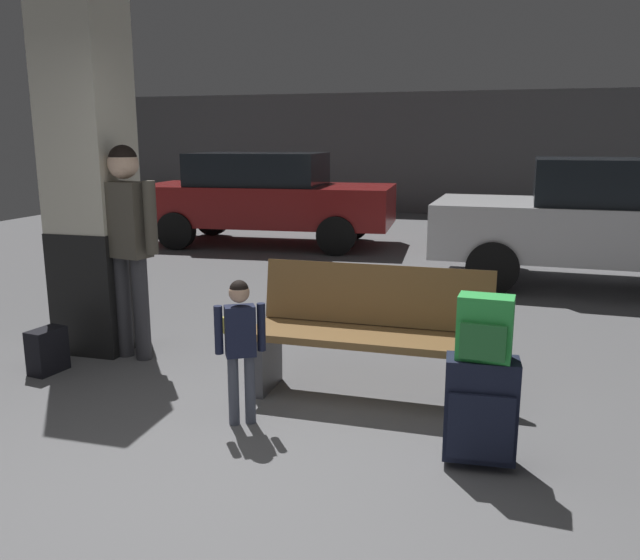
# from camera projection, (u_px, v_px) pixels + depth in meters

# --- Properties ---
(ground_plane) EXTENTS (18.00, 18.00, 0.10)m
(ground_plane) POSITION_uv_depth(u_px,v_px,m) (364.00, 308.00, 6.91)
(ground_plane) COLOR slate
(garage_back_wall) EXTENTS (18.00, 0.12, 2.80)m
(garage_back_wall) POSITION_uv_depth(u_px,v_px,m) (443.00, 154.00, 14.94)
(garage_back_wall) COLOR #565658
(garage_back_wall) RESTS_ON ground_plane
(structural_pillar) EXTENTS (0.57, 0.57, 2.87)m
(structural_pillar) POSITION_uv_depth(u_px,v_px,m) (91.00, 178.00, 5.18)
(structural_pillar) COLOR black
(structural_pillar) RESTS_ON ground_plane
(bench) EXTENTS (1.60, 0.54, 0.89)m
(bench) POSITION_uv_depth(u_px,v_px,m) (371.00, 334.00, 4.35)
(bench) COLOR brown
(bench) RESTS_ON ground_plane
(suitcase) EXTENTS (0.39, 0.25, 0.60)m
(suitcase) POSITION_uv_depth(u_px,v_px,m) (480.00, 410.00, 3.43)
(suitcase) COLOR #191E33
(suitcase) RESTS_ON ground_plane
(backpack_bright) EXTENTS (0.29, 0.21, 0.34)m
(backpack_bright) POSITION_uv_depth(u_px,v_px,m) (485.00, 329.00, 3.33)
(backpack_bright) COLOR green
(backpack_bright) RESTS_ON suitcase
(child) EXTENTS (0.28, 0.18, 0.91)m
(child) POSITION_uv_depth(u_px,v_px,m) (240.00, 337.00, 3.89)
(child) COLOR #4C5160
(child) RESTS_ON ground_plane
(adult) EXTENTS (0.57, 0.26, 1.69)m
(adult) POSITION_uv_depth(u_px,v_px,m) (127.00, 230.00, 5.00)
(adult) COLOR #38383D
(adult) RESTS_ON ground_plane
(backpack_dark_floor) EXTENTS (0.23, 0.30, 0.34)m
(backpack_dark_floor) POSITION_uv_depth(u_px,v_px,m) (47.00, 351.00, 4.86)
(backpack_dark_floor) COLOR black
(backpack_dark_floor) RESTS_ON ground_plane
(parked_car_near) EXTENTS (4.16, 1.91, 1.51)m
(parked_car_near) POSITION_uv_depth(u_px,v_px,m) (616.00, 219.00, 7.58)
(parked_car_near) COLOR silver
(parked_car_near) RESTS_ON ground_plane
(parked_car_far) EXTENTS (4.21, 2.01, 1.51)m
(parked_car_far) POSITION_uv_depth(u_px,v_px,m) (266.00, 196.00, 10.68)
(parked_car_far) COLOR maroon
(parked_car_far) RESTS_ON ground_plane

